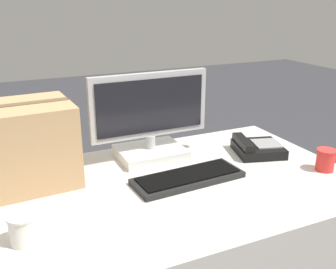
{
  "coord_description": "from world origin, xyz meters",
  "views": [
    {
      "loc": [
        -0.42,
        -1.24,
        1.41
      ],
      "look_at": [
        0.22,
        0.14,
        0.87
      ],
      "focal_mm": 42.0,
      "sensor_mm": 36.0,
      "label": 1
    }
  ],
  "objects": [
    {
      "name": "cardboard_box",
      "position": [
        -0.3,
        0.24,
        0.88
      ],
      "size": [
        0.33,
        0.32,
        0.32
      ],
      "rotation": [
        0.0,
        0.0,
        0.05
      ],
      "color": "tan",
      "rests_on": "office_desk"
    },
    {
      "name": "keyboard",
      "position": [
        0.24,
        -0.01,
        0.73
      ],
      "size": [
        0.45,
        0.19,
        0.03
      ],
      "rotation": [
        0.0,
        0.0,
        0.05
      ],
      "color": "black",
      "rests_on": "office_desk"
    },
    {
      "name": "spoon",
      "position": [
        -0.23,
        -0.34,
        0.72
      ],
      "size": [
        0.08,
        0.16,
        0.0
      ],
      "rotation": [
        0.0,
        0.0,
        4.32
      ],
      "color": "silver",
      "rests_on": "office_desk"
    },
    {
      "name": "desk_phone",
      "position": [
        0.66,
        0.11,
        0.75
      ],
      "size": [
        0.25,
        0.25,
        0.07
      ],
      "rotation": [
        0.0,
        0.0,
        -0.29
      ],
      "color": "black",
      "rests_on": "office_desk"
    },
    {
      "name": "paper_cup_left",
      "position": [
        -0.39,
        -0.17,
        0.77
      ],
      "size": [
        0.09,
        0.09,
        0.09
      ],
      "color": "white",
      "rests_on": "office_desk"
    },
    {
      "name": "monitor",
      "position": [
        0.2,
        0.28,
        0.88
      ],
      "size": [
        0.53,
        0.24,
        0.38
      ],
      "color": "white",
      "rests_on": "office_desk"
    },
    {
      "name": "paper_cup_right",
      "position": [
        0.8,
        -0.16,
        0.77
      ],
      "size": [
        0.08,
        0.08,
        0.09
      ],
      "color": "red",
      "rests_on": "office_desk"
    }
  ]
}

